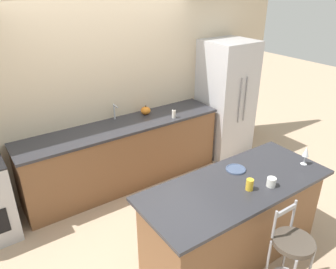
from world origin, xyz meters
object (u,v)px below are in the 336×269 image
(refrigerator, at_px, (225,99))
(coffee_mug, at_px, (272,182))
(wine_glass, at_px, (306,152))
(tumbler_cup, at_px, (250,185))
(soap_bottle, at_px, (174,114))
(dinner_plate, at_px, (236,169))
(bar_stool_near, at_px, (291,251))
(pumpkin_decoration, at_px, (146,110))

(refrigerator, bearing_deg, coffee_mug, -123.01)
(wine_glass, distance_m, tumbler_cup, 0.84)
(coffee_mug, relative_size, soap_bottle, 0.80)
(refrigerator, distance_m, coffee_mug, 2.41)
(refrigerator, xyz_separation_m, dinner_plate, (-1.38, -1.62, -0.01))
(refrigerator, relative_size, tumbler_cup, 16.67)
(bar_stool_near, bearing_deg, pumpkin_decoration, 87.72)
(wine_glass, bearing_deg, refrigerator, 70.28)
(bar_stool_near, xyz_separation_m, coffee_mug, (0.18, 0.43, 0.42))
(dinner_plate, bearing_deg, wine_glass, -25.52)
(bar_stool_near, xyz_separation_m, soap_bottle, (0.36, 2.30, 0.45))
(refrigerator, bearing_deg, bar_stool_near, -121.26)
(coffee_mug, height_order, soap_bottle, soap_bottle)
(coffee_mug, bearing_deg, dinner_plate, 99.86)
(bar_stool_near, height_order, coffee_mug, coffee_mug)
(bar_stool_near, distance_m, pumpkin_decoration, 2.69)
(refrigerator, distance_m, dinner_plate, 2.13)
(refrigerator, height_order, pumpkin_decoration, refrigerator)
(coffee_mug, bearing_deg, refrigerator, 56.99)
(pumpkin_decoration, bearing_deg, coffee_mug, -88.16)
(refrigerator, relative_size, dinner_plate, 9.01)
(coffee_mug, bearing_deg, pumpkin_decoration, 91.84)
(refrigerator, distance_m, pumpkin_decoration, 1.40)
(wine_glass, xyz_separation_m, soap_bottle, (-0.43, 1.79, -0.07))
(bar_stool_near, relative_size, dinner_plate, 4.61)
(soap_bottle, bearing_deg, refrigerator, 7.71)
(coffee_mug, relative_size, tumbler_cup, 1.05)
(refrigerator, xyz_separation_m, bar_stool_near, (-1.49, -2.45, -0.40))
(bar_stool_near, bearing_deg, tumbler_cup, 94.61)
(bar_stool_near, height_order, wine_glass, wine_glass)
(dinner_plate, height_order, tumbler_cup, tumbler_cup)
(dinner_plate, distance_m, wine_glass, 0.77)
(pumpkin_decoration, bearing_deg, wine_glass, -72.24)
(refrigerator, height_order, dinner_plate, refrigerator)
(coffee_mug, xyz_separation_m, soap_bottle, (0.18, 1.87, 0.03))
(coffee_mug, height_order, pumpkin_decoration, pumpkin_decoration)
(bar_stool_near, relative_size, coffee_mug, 8.13)
(dinner_plate, relative_size, pumpkin_decoration, 1.46)
(bar_stool_near, relative_size, soap_bottle, 6.54)
(wine_glass, relative_size, soap_bottle, 1.43)
(coffee_mug, xyz_separation_m, tumbler_cup, (-0.22, 0.08, 0.01))
(refrigerator, xyz_separation_m, tumbler_cup, (-1.53, -1.94, 0.03))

